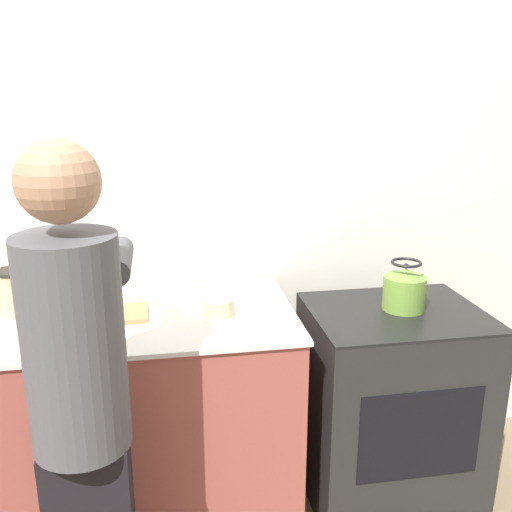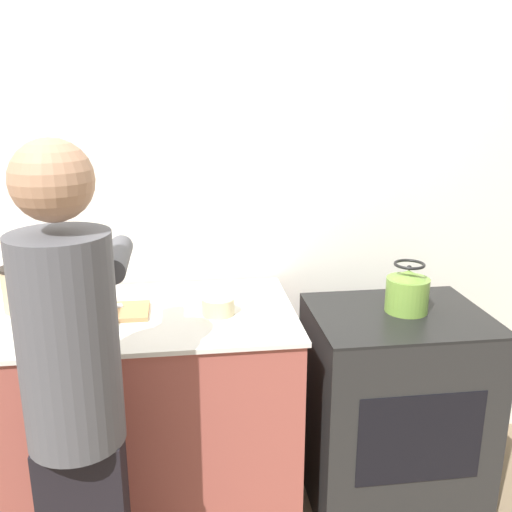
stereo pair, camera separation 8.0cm
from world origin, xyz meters
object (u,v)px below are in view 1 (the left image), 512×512
(oven, at_px, (390,405))
(knife, at_px, (92,311))
(kettle, at_px, (404,289))
(person, at_px, (80,395))
(canister_jar, at_px, (15,292))
(cutting_board, at_px, (98,315))

(oven, xyz_separation_m, knife, (-1.24, 0.08, 0.49))
(knife, distance_m, kettle, 1.27)
(person, height_order, canister_jar, person)
(knife, height_order, kettle, kettle)
(knife, relative_size, kettle, 1.02)
(person, height_order, kettle, person)
(oven, xyz_separation_m, cutting_board, (-1.21, 0.06, 0.48))
(knife, bearing_deg, cutting_board, -44.92)
(cutting_board, xyz_separation_m, canister_jar, (-0.32, 0.09, 0.08))
(person, relative_size, cutting_board, 4.34)
(cutting_board, distance_m, knife, 0.03)
(person, xyz_separation_m, knife, (-0.03, 0.61, 0.02))
(person, distance_m, knife, 0.61)
(person, relative_size, knife, 7.74)
(kettle, bearing_deg, oven, -149.85)
(person, relative_size, kettle, 7.88)
(kettle, xyz_separation_m, canister_jar, (-1.56, 0.13, 0.04))
(cutting_board, height_order, knife, knife)
(oven, xyz_separation_m, person, (-1.21, -0.54, 0.48))
(oven, height_order, kettle, kettle)
(cutting_board, distance_m, canister_jar, 0.34)
(oven, relative_size, person, 0.53)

